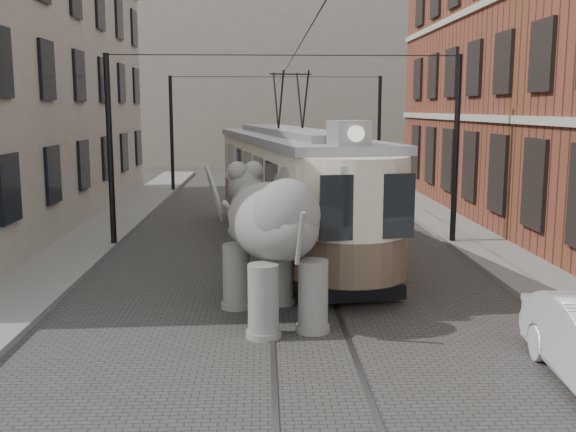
{
  "coord_description": "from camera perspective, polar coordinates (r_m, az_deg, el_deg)",
  "views": [
    {
      "loc": [
        -0.87,
        -14.7,
        4.34
      ],
      "look_at": [
        -0.35,
        -0.91,
        2.1
      ],
      "focal_mm": 41.34,
      "sensor_mm": 36.0,
      "label": 1
    }
  ],
  "objects": [
    {
      "name": "ground",
      "position": [
        15.35,
        1.2,
        -7.2
      ],
      "size": [
        120.0,
        120.0,
        0.0
      ],
      "primitive_type": "plane",
      "color": "#3C3A37"
    },
    {
      "name": "tram_rails",
      "position": [
        15.35,
        1.2,
        -7.16
      ],
      "size": [
        1.54,
        80.0,
        0.02
      ],
      "primitive_type": null,
      "color": "slate",
      "rests_on": "ground"
    },
    {
      "name": "sidewalk_right",
      "position": [
        16.78,
        22.25,
        -6.21
      ],
      "size": [
        2.0,
        60.0,
        0.15
      ],
      "primitive_type": "cube",
      "color": "slate",
      "rests_on": "ground"
    },
    {
      "name": "sidewalk_left",
      "position": [
        16.31,
        -22.41,
        -6.65
      ],
      "size": [
        2.0,
        60.0,
        0.15
      ],
      "primitive_type": "cube",
      "color": "slate",
      "rests_on": "ground"
    },
    {
      "name": "distant_block",
      "position": [
        54.77,
        -1.26,
        12.01
      ],
      "size": [
        28.0,
        10.0,
        14.0
      ],
      "primitive_type": "cube",
      "color": "gray",
      "rests_on": "ground"
    },
    {
      "name": "catenary",
      "position": [
        19.75,
        -0.2,
        5.34
      ],
      "size": [
        11.0,
        30.2,
        6.0
      ],
      "primitive_type": null,
      "color": "black",
      "rests_on": "ground"
    },
    {
      "name": "tram",
      "position": [
        20.85,
        0.21,
        4.77
      ],
      "size": [
        5.15,
        13.99,
        5.44
      ],
      "primitive_type": null,
      "rotation": [
        0.0,
        0.0,
        0.17
      ],
      "color": "beige",
      "rests_on": "ground"
    },
    {
      "name": "elephant",
      "position": [
        13.61,
        -1.35,
        -2.44
      ],
      "size": [
        4.26,
        5.8,
        3.18
      ],
      "primitive_type": null,
      "rotation": [
        0.0,
        0.0,
        0.3
      ],
      "color": "slate",
      "rests_on": "ground"
    }
  ]
}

